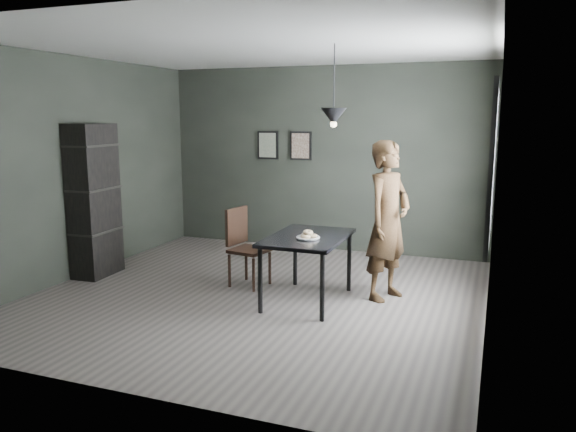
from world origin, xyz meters
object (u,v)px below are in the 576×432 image
(cafe_table, at_px, (308,243))
(pendant_lamp, at_px, (334,116))
(white_plate, at_px, (308,238))
(shelf_unit, at_px, (94,201))
(woman, at_px, (388,221))
(wood_chair, at_px, (244,241))

(cafe_table, bearing_deg, pendant_lamp, 21.80)
(white_plate, height_order, shelf_unit, shelf_unit)
(white_plate, bearing_deg, shelf_unit, 176.49)
(shelf_unit, xyz_separation_m, pendant_lamp, (3.17, 0.05, 1.07))
(woman, bearing_deg, wood_chair, 117.31)
(woman, height_order, wood_chair, woman)
(shelf_unit, relative_size, pendant_lamp, 2.27)
(wood_chair, relative_size, pendant_lamp, 1.11)
(woman, distance_m, wood_chair, 1.77)
(cafe_table, height_order, white_plate, white_plate)
(wood_chair, height_order, shelf_unit, shelf_unit)
(white_plate, distance_m, woman, 0.96)
(cafe_table, distance_m, woman, 0.94)
(white_plate, relative_size, wood_chair, 0.24)
(cafe_table, relative_size, pendant_lamp, 1.39)
(white_plate, distance_m, shelf_unit, 2.98)
(cafe_table, xyz_separation_m, white_plate, (0.05, -0.13, 0.08))
(cafe_table, relative_size, shelf_unit, 0.61)
(cafe_table, height_order, shelf_unit, shelf_unit)
(white_plate, bearing_deg, wood_chair, 155.03)
(woman, relative_size, pendant_lamp, 2.08)
(woman, height_order, shelf_unit, shelf_unit)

